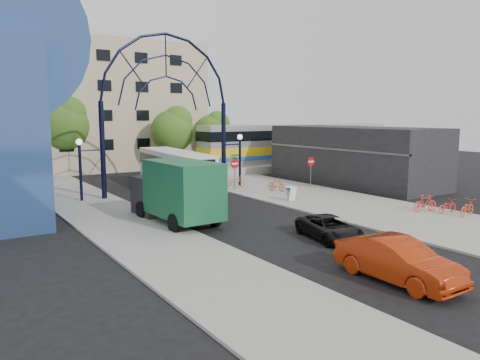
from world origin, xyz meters
TOP-DOWN VIEW (x-y plane):
  - ground at (0.00, 0.00)m, footprint 120.00×120.00m
  - sidewalk_east at (8.00, 4.00)m, footprint 8.00×56.00m
  - plaza_west at (-6.50, 6.00)m, footprint 5.00×50.00m
  - gateway_arch at (0.00, 14.00)m, footprint 13.64×0.44m
  - stop_sign at (4.80, 12.00)m, footprint 0.80×0.07m
  - do_not_enter_sign at (11.00, 10.00)m, footprint 0.76×0.07m
  - street_name_sign at (5.20, 12.60)m, footprint 0.70×0.70m
  - sandwich_board at (5.60, 5.98)m, footprint 0.55×0.61m
  - commercial_block_east at (16.00, 10.00)m, footprint 6.00×16.00m
  - apartment_block at (2.00, 34.97)m, footprint 20.00×12.10m
  - train_platform at (20.00, 22.00)m, footprint 32.00×5.00m
  - train_car at (20.00, 22.00)m, footprint 25.10×3.05m
  - tree_north_a at (6.12, 25.93)m, footprint 4.48×4.48m
  - tree_north_b at (-3.88, 29.93)m, footprint 5.12×5.12m
  - tree_north_c at (12.12, 27.93)m, footprint 4.16×4.16m
  - city_bus at (1.10, 15.14)m, footprint 3.70×11.72m
  - green_truck at (-3.79, 4.78)m, footprint 2.90×7.09m
  - black_suv at (0.89, -2.68)m, footprint 2.73×4.44m
  - red_sedan at (-1.21, -8.33)m, footprint 1.69×4.85m
  - bike_near_a at (5.86, 13.66)m, footprint 1.49×1.75m
  - bike_near_b at (7.26, 9.75)m, footprint 0.92×1.69m
  - bike_far_a at (11.13, -3.58)m, footprint 1.95×1.01m
  - bike_far_b at (10.15, -1.46)m, footprint 1.79×0.86m
  - bike_far_c at (10.93, -2.44)m, footprint 1.61×0.61m

SIDE VIEW (x-z plane):
  - ground at x=0.00m, z-range 0.00..0.00m
  - sidewalk_east at x=8.00m, z-range 0.00..0.12m
  - plaza_west at x=-6.50m, z-range 0.00..0.12m
  - train_platform at x=20.00m, z-range 0.00..0.80m
  - bike_far_c at x=10.93m, z-range 0.12..0.95m
  - bike_near_a at x=5.86m, z-range 0.12..1.03m
  - black_suv at x=0.89m, z-range 0.00..1.15m
  - bike_far_a at x=11.13m, z-range 0.12..1.09m
  - bike_near_b at x=7.26m, z-range 0.12..1.10m
  - bike_far_b at x=10.15m, z-range 0.12..1.16m
  - sandwich_board at x=5.60m, z-range 0.25..1.24m
  - red_sedan at x=-1.21m, z-range 0.00..1.60m
  - city_bus at x=1.10m, z-range 0.07..3.24m
  - green_truck at x=-3.79m, z-range 0.00..3.54m
  - do_not_enter_sign at x=11.00m, z-range 0.74..3.22m
  - stop_sign at x=4.80m, z-range 0.74..3.24m
  - street_name_sign at x=5.20m, z-range 0.73..3.53m
  - commercial_block_east at x=16.00m, z-range 0.00..5.00m
  - train_car at x=20.00m, z-range 0.80..5.00m
  - tree_north_c at x=12.12m, z-range 1.03..7.53m
  - tree_north_a at x=6.12m, z-range 1.11..8.11m
  - tree_north_b at x=-3.88m, z-range 1.27..9.27m
  - apartment_block at x=2.00m, z-range 0.00..14.00m
  - gateway_arch at x=0.00m, z-range 2.51..14.61m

